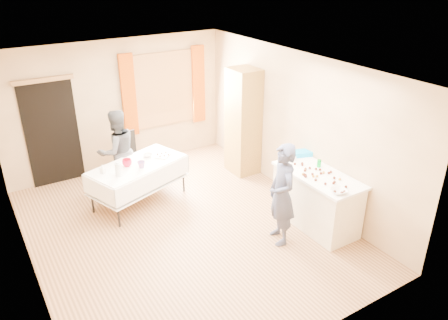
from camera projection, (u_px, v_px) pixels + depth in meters
floor at (184, 229)px, 7.05m from camera, size 4.50×5.50×0.02m
ceiling at (176, 68)px, 5.94m from camera, size 4.50×5.50×0.02m
wall_back at (118, 106)px, 8.62m from camera, size 4.50×0.02×2.60m
wall_front at (304, 252)px, 4.37m from camera, size 4.50×0.02×2.60m
wall_left at (17, 195)px, 5.42m from camera, size 0.02×5.50×2.60m
wall_right at (297, 127)px, 7.58m from camera, size 0.02×5.50×2.60m
window_frame at (164, 89)px, 8.98m from camera, size 1.32×0.06×1.52m
window_pane at (164, 89)px, 8.97m from camera, size 1.20×0.02×1.40m
curtain_left at (129, 96)px, 8.57m from camera, size 0.28×0.06×1.65m
curtain_right at (198, 85)px, 9.32m from camera, size 0.28×0.06×1.65m
doorway at (52, 133)px, 8.10m from camera, size 0.95×0.04×2.00m
door_lintel at (43, 80)px, 7.65m from camera, size 1.05×0.06×0.08m
cabinet at (243, 122)px, 8.52m from camera, size 0.50×0.60×2.10m
counter at (316, 199)px, 6.99m from camera, size 0.71×1.49×0.91m
party_table at (139, 179)px, 7.63m from camera, size 1.86×1.36×0.75m
chair at (131, 167)px, 8.44m from camera, size 0.41×0.41×0.97m
girl at (282, 195)px, 6.43m from camera, size 0.79×0.69×1.60m
woman at (117, 151)px, 7.92m from camera, size 0.91×0.79×1.56m
soda_can at (319, 163)px, 7.00m from camera, size 0.07×0.07×0.12m
mixing_bowl at (339, 191)px, 6.25m from camera, size 0.34×0.34×0.06m
foam_block at (291, 158)px, 7.23m from camera, size 0.18×0.15×0.08m
blue_basket at (302, 153)px, 7.42m from camera, size 0.35×0.29×0.08m
pitcher at (118, 169)px, 7.05m from camera, size 0.15×0.15×0.22m
cup_red at (127, 163)px, 7.40m from camera, size 0.18×0.18×0.13m
cup_rainbow at (141, 165)px, 7.34m from camera, size 0.21×0.21×0.12m
small_bowl at (148, 155)px, 7.76m from camera, size 0.24×0.24×0.05m
pastry_tray at (163, 155)px, 7.79m from camera, size 0.34×0.33×0.02m
bottle at (102, 169)px, 7.14m from camera, size 0.14×0.14×0.15m
cake_balls at (318, 175)px, 6.71m from camera, size 0.49×1.14×0.04m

